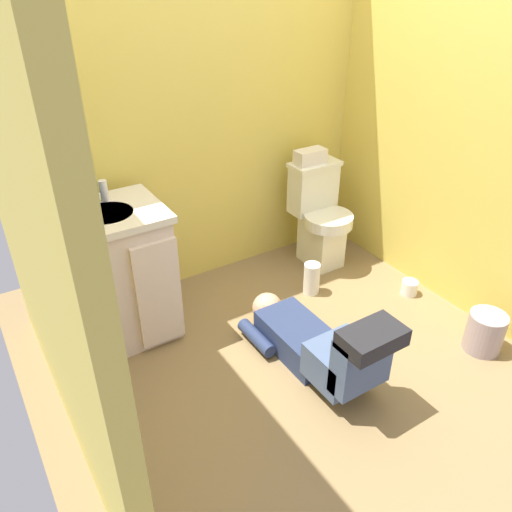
{
  "coord_description": "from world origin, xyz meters",
  "views": [
    {
      "loc": [
        -1.39,
        -1.87,
        2.01
      ],
      "look_at": [
        -0.01,
        0.32,
        0.45
      ],
      "focal_mm": 35.49,
      "sensor_mm": 36.0,
      "label": 1
    }
  ],
  "objects_px": {
    "bottle_green": "(77,197)",
    "bottle_blue": "(93,191)",
    "person_plumber": "(318,344)",
    "trash_can": "(485,332)",
    "toilet": "(319,216)",
    "soap_dispenser": "(61,200)",
    "vanity_cabinet": "(117,274)",
    "bottle_white": "(104,191)",
    "toilet_paper_roll": "(409,288)",
    "faucet": "(96,194)",
    "paper_towel_roll": "(312,278)",
    "tissue_box": "(310,157)"
  },
  "relations": [
    {
      "from": "toilet",
      "to": "bottle_green",
      "type": "bearing_deg",
      "value": 175.94
    },
    {
      "from": "toilet",
      "to": "bottle_white",
      "type": "distance_m",
      "value": 1.57
    },
    {
      "from": "vanity_cabinet",
      "to": "bottle_green",
      "type": "bearing_deg",
      "value": 123.87
    },
    {
      "from": "paper_towel_roll",
      "to": "toilet_paper_roll",
      "type": "distance_m",
      "value": 0.67
    },
    {
      "from": "toilet",
      "to": "toilet_paper_roll",
      "type": "height_order",
      "value": "toilet"
    },
    {
      "from": "bottle_green",
      "to": "bottle_white",
      "type": "bearing_deg",
      "value": -7.6
    },
    {
      "from": "paper_towel_roll",
      "to": "toilet_paper_roll",
      "type": "relative_size",
      "value": 2.03
    },
    {
      "from": "tissue_box",
      "to": "trash_can",
      "type": "bearing_deg",
      "value": -80.29
    },
    {
      "from": "vanity_cabinet",
      "to": "person_plumber",
      "type": "relative_size",
      "value": 0.77
    },
    {
      "from": "toilet",
      "to": "soap_dispenser",
      "type": "bearing_deg",
      "value": 177.24
    },
    {
      "from": "soap_dispenser",
      "to": "bottle_white",
      "type": "relative_size",
      "value": 1.38
    },
    {
      "from": "bottle_white",
      "to": "trash_can",
      "type": "height_order",
      "value": "bottle_white"
    },
    {
      "from": "bottle_green",
      "to": "trash_can",
      "type": "distance_m",
      "value": 2.43
    },
    {
      "from": "faucet",
      "to": "tissue_box",
      "type": "height_order",
      "value": "faucet"
    },
    {
      "from": "trash_can",
      "to": "tissue_box",
      "type": "bearing_deg",
      "value": 99.71
    },
    {
      "from": "faucet",
      "to": "bottle_green",
      "type": "relative_size",
      "value": 0.97
    },
    {
      "from": "soap_dispenser",
      "to": "toilet_paper_roll",
      "type": "xyz_separation_m",
      "value": [
        1.97,
        -0.77,
        -0.84
      ]
    },
    {
      "from": "soap_dispenser",
      "to": "trash_can",
      "type": "xyz_separation_m",
      "value": [
        1.91,
        -1.4,
        -0.77
      ]
    },
    {
      "from": "trash_can",
      "to": "toilet_paper_roll",
      "type": "distance_m",
      "value": 0.63
    },
    {
      "from": "trash_can",
      "to": "toilet_paper_roll",
      "type": "xyz_separation_m",
      "value": [
        0.06,
        0.62,
        -0.07
      ]
    },
    {
      "from": "toilet",
      "to": "trash_can",
      "type": "height_order",
      "value": "toilet"
    },
    {
      "from": "faucet",
      "to": "person_plumber",
      "type": "height_order",
      "value": "faucet"
    },
    {
      "from": "vanity_cabinet",
      "to": "bottle_white",
      "type": "xyz_separation_m",
      "value": [
        0.04,
        0.14,
        0.46
      ]
    },
    {
      "from": "bottle_white",
      "to": "paper_towel_roll",
      "type": "relative_size",
      "value": 0.54
    },
    {
      "from": "bottle_green",
      "to": "trash_can",
      "type": "bearing_deg",
      "value": -38.12
    },
    {
      "from": "faucet",
      "to": "bottle_white",
      "type": "xyz_separation_m",
      "value": [
        0.04,
        -0.01,
        0.01
      ]
    },
    {
      "from": "soap_dispenser",
      "to": "toilet",
      "type": "bearing_deg",
      "value": -2.76
    },
    {
      "from": "bottle_white",
      "to": "person_plumber",
      "type": "bearing_deg",
      "value": -53.66
    },
    {
      "from": "person_plumber",
      "to": "bottle_green",
      "type": "distance_m",
      "value": 1.54
    },
    {
      "from": "bottle_white",
      "to": "trash_can",
      "type": "distance_m",
      "value": 2.32
    },
    {
      "from": "person_plumber",
      "to": "bottle_white",
      "type": "xyz_separation_m",
      "value": [
        -0.75,
        1.02,
        0.7
      ]
    },
    {
      "from": "vanity_cabinet",
      "to": "paper_towel_roll",
      "type": "distance_m",
      "value": 1.29
    },
    {
      "from": "toilet",
      "to": "faucet",
      "type": "relative_size",
      "value": 7.5
    },
    {
      "from": "paper_towel_roll",
      "to": "bottle_green",
      "type": "bearing_deg",
      "value": 161.83
    },
    {
      "from": "bottle_green",
      "to": "paper_towel_roll",
      "type": "distance_m",
      "value": 1.59
    },
    {
      "from": "bottle_green",
      "to": "toilet_paper_roll",
      "type": "bearing_deg",
      "value": -23.24
    },
    {
      "from": "vanity_cabinet",
      "to": "toilet_paper_roll",
      "type": "relative_size",
      "value": 7.45
    },
    {
      "from": "faucet",
      "to": "paper_towel_roll",
      "type": "bearing_deg",
      "value": -19.06
    },
    {
      "from": "vanity_cabinet",
      "to": "faucet",
      "type": "height_order",
      "value": "faucet"
    },
    {
      "from": "person_plumber",
      "to": "trash_can",
      "type": "bearing_deg",
      "value": -22.76
    },
    {
      "from": "toilet",
      "to": "vanity_cabinet",
      "type": "relative_size",
      "value": 0.91
    },
    {
      "from": "tissue_box",
      "to": "toilet",
      "type": "bearing_deg",
      "value": -63.57
    },
    {
      "from": "bottle_white",
      "to": "toilet_paper_roll",
      "type": "bearing_deg",
      "value": -24.43
    },
    {
      "from": "bottle_green",
      "to": "bottle_blue",
      "type": "relative_size",
      "value": 0.61
    },
    {
      "from": "bottle_white",
      "to": "toilet_paper_roll",
      "type": "distance_m",
      "value": 2.08
    },
    {
      "from": "tissue_box",
      "to": "toilet_paper_roll",
      "type": "bearing_deg",
      "value": -69.02
    },
    {
      "from": "trash_can",
      "to": "toilet_paper_roll",
      "type": "relative_size",
      "value": 2.21
    },
    {
      "from": "bottle_green",
      "to": "toilet_paper_roll",
      "type": "relative_size",
      "value": 0.94
    },
    {
      "from": "bottle_green",
      "to": "person_plumber",
      "type": "bearing_deg",
      "value": -49.24
    },
    {
      "from": "person_plumber",
      "to": "toilet_paper_roll",
      "type": "xyz_separation_m",
      "value": [
        0.98,
        0.23,
        -0.13
      ]
    }
  ]
}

